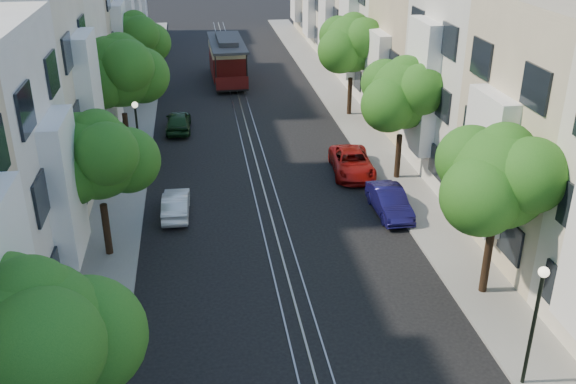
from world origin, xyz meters
name	(u,v)px	position (x,y,z in m)	size (l,w,h in m)	color
ground	(249,135)	(0.00, 28.00, 0.00)	(200.00, 200.00, 0.00)	black
sidewalk_east	(360,129)	(7.25, 28.00, 0.06)	(2.50, 80.00, 0.12)	gray
sidewalk_west	(132,140)	(-7.25, 28.00, 0.06)	(2.50, 80.00, 0.12)	gray
rail_left	(240,135)	(-0.55, 28.00, 0.01)	(0.06, 80.00, 0.02)	gray
rail_slot	(249,135)	(0.00, 28.00, 0.01)	(0.06, 80.00, 0.02)	gray
rail_right	(258,135)	(0.55, 28.00, 0.01)	(0.06, 80.00, 0.02)	gray
lane_line	(249,135)	(0.00, 28.00, 0.00)	(0.08, 80.00, 0.01)	tan
townhouses_east	(437,48)	(11.87, 27.91, 5.18)	(7.75, 72.00, 12.00)	beige
townhouses_west	(41,63)	(-11.87, 27.91, 5.08)	(7.75, 72.00, 11.76)	silver
tree_e_b	(501,180)	(7.26, 8.98, 4.73)	(4.93, 4.08, 6.68)	black
tree_e_c	(404,96)	(7.26, 19.98, 4.60)	(4.84, 3.99, 6.52)	black
tree_e_d	(353,45)	(7.26, 30.98, 4.87)	(5.01, 4.16, 6.85)	black
tree_w_a	(33,344)	(-7.14, 1.98, 4.73)	(4.93, 4.08, 6.68)	black
tree_w_b	(99,159)	(-7.14, 13.98, 4.40)	(4.72, 3.87, 6.27)	black
tree_w_c	(121,73)	(-7.14, 24.98, 5.07)	(5.13, 4.28, 7.09)	black
tree_w_d	(135,40)	(-7.14, 35.98, 4.60)	(4.84, 3.99, 6.52)	black
lamp_east	(537,309)	(6.30, 4.00, 2.85)	(0.32, 0.32, 4.16)	black
lamp_west	(137,129)	(-6.30, 22.00, 2.85)	(0.32, 0.32, 4.16)	black
cable_car	(227,57)	(-0.50, 41.22, 1.94)	(2.85, 8.59, 3.28)	black
parked_car_e_mid	(389,202)	(5.60, 16.06, 0.64)	(1.35, 3.86, 1.27)	#0F0C3D
parked_car_e_far	(352,163)	(4.98, 21.06, 0.64)	(2.11, 4.57, 1.27)	maroon
parked_car_w_mid	(176,204)	(-4.44, 17.40, 0.57)	(1.20, 3.45, 1.14)	silver
parked_car_w_far	(178,121)	(-4.40, 29.49, 0.66)	(1.56, 3.89, 1.32)	#143216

